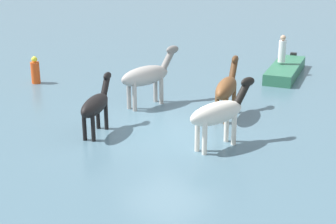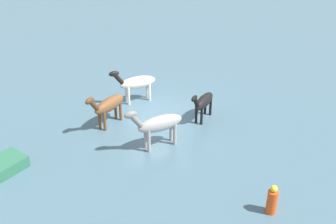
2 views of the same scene
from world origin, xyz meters
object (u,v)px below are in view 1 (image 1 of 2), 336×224
(horse_rear_stallion, at_px, (219,113))
(horse_chestnut_trailing, at_px, (147,76))
(horse_mid_herd, at_px, (227,88))
(boat_launch_far, at_px, (285,72))
(person_watcher_seated, at_px, (282,50))
(buoy_channel_marker, at_px, (35,71))
(horse_dun_straggler, at_px, (96,105))

(horse_rear_stallion, height_order, horse_chestnut_trailing, horse_chestnut_trailing)
(horse_mid_herd, height_order, boat_launch_far, horse_mid_herd)
(horse_chestnut_trailing, distance_m, person_watcher_seated, 7.20)
(person_watcher_seated, distance_m, buoy_channel_marker, 10.60)
(boat_launch_far, bearing_deg, horse_mid_herd, -8.16)
(person_watcher_seated, bearing_deg, boat_launch_far, 102.28)
(horse_dun_straggler, xyz_separation_m, horse_mid_herd, (-3.85, 2.16, 0.10))
(horse_dun_straggler, xyz_separation_m, horse_rear_stallion, (-1.55, 3.45, 0.11))
(horse_rear_stallion, xyz_separation_m, horse_chestnut_trailing, (-1.48, -4.12, 0.07))
(horse_rear_stallion, xyz_separation_m, buoy_channel_marker, (-0.65, -9.67, -0.54))
(horse_dun_straggler, height_order, person_watcher_seated, person_watcher_seated)
(horse_dun_straggler, distance_m, horse_chestnut_trailing, 3.12)
(horse_chestnut_trailing, height_order, boat_launch_far, horse_chestnut_trailing)
(horse_mid_herd, xyz_separation_m, person_watcher_seated, (-6.22, -1.31, 0.09))
(horse_dun_straggler, bearing_deg, buoy_channel_marker, 45.32)
(horse_chestnut_trailing, bearing_deg, horse_rear_stallion, -101.63)
(horse_dun_straggler, distance_m, horse_rear_stallion, 3.78)
(horse_dun_straggler, distance_m, boat_launch_far, 10.20)
(horse_dun_straggler, relative_size, horse_rear_stallion, 0.86)
(horse_dun_straggler, distance_m, person_watcher_seated, 10.11)
(horse_chestnut_trailing, bearing_deg, buoy_channel_marker, 106.69)
(horse_rear_stallion, height_order, horse_mid_herd, horse_rear_stallion)
(boat_launch_far, bearing_deg, horse_rear_stallion, -2.58)
(horse_rear_stallion, relative_size, horse_chestnut_trailing, 0.93)
(horse_chestnut_trailing, bearing_deg, boat_launch_far, -5.65)
(horse_mid_herd, xyz_separation_m, buoy_channel_marker, (1.65, -8.38, -0.52))
(horse_rear_stallion, relative_size, boat_launch_far, 0.57)
(horse_dun_straggler, xyz_separation_m, horse_chestnut_trailing, (-3.04, -0.68, 0.18))
(horse_mid_herd, height_order, buoy_channel_marker, horse_mid_herd)
(horse_dun_straggler, relative_size, horse_mid_herd, 0.89)
(person_watcher_seated, height_order, buoy_channel_marker, person_watcher_seated)
(horse_rear_stallion, distance_m, horse_mid_herd, 2.63)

